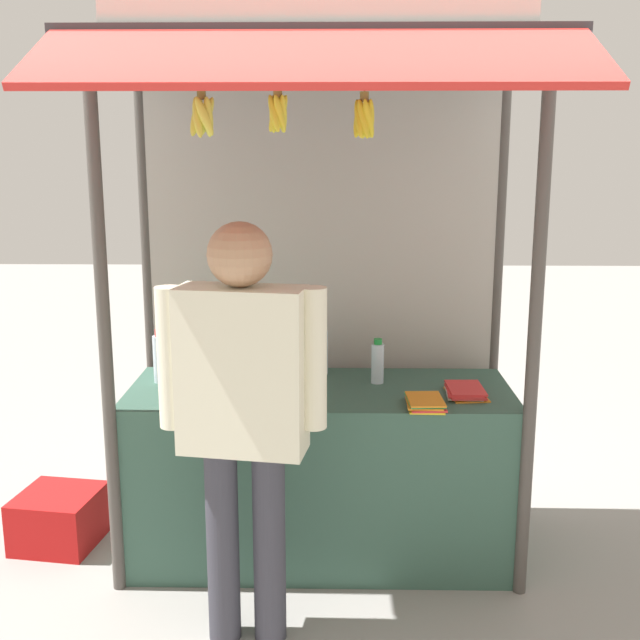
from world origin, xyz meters
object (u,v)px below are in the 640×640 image
water_bottle_center (279,348)px  magazine_stack_far_right (465,391)px  water_bottle_rear_center (321,351)px  vendor_person (243,398)px  water_bottle_mid_right (378,362)px  plastic_crate (59,518)px  banana_bunch_rightmost (364,118)px  banana_bunch_inner_right (278,113)px  water_bottle_front_right (161,358)px  banana_bunch_leftmost (203,116)px  water_bottle_back_right (168,345)px  magazine_stack_left (425,402)px

water_bottle_center → magazine_stack_far_right: 1.01m
water_bottle_rear_center → vendor_person: size_ratio=0.15×
water_bottle_center → vendor_person: bearing=-94.1°
water_bottle_mid_right → plastic_crate: 1.88m
water_bottle_center → water_bottle_mid_right: water_bottle_center is taller
vendor_person → water_bottle_mid_right: bearing=64.5°
water_bottle_center → magazine_stack_far_right: bearing=-22.6°
water_bottle_center → banana_bunch_rightmost: banana_bunch_rightmost is taller
water_bottle_center → banana_bunch_inner_right: bearing=-85.5°
water_bottle_center → vendor_person: size_ratio=0.16×
water_bottle_rear_center → water_bottle_center: bearing=171.2°
water_bottle_front_right → banana_bunch_leftmost: bearing=-58.7°
water_bottle_front_right → vendor_person: vendor_person is taller
water_bottle_rear_center → banana_bunch_inner_right: 1.41m
banana_bunch_inner_right → banana_bunch_leftmost: size_ratio=0.93×
water_bottle_front_right → water_bottle_back_right: bearing=90.5°
water_bottle_mid_right → plastic_crate: water_bottle_mid_right is taller
banana_bunch_rightmost → vendor_person: (-0.48, -0.28, -1.10)m
water_bottle_mid_right → banana_bunch_rightmost: size_ratio=0.76×
banana_bunch_leftmost → water_bottle_back_right: bearing=114.7°
water_bottle_mid_right → banana_bunch_leftmost: size_ratio=0.76×
vendor_person → water_bottle_back_right: bearing=125.9°
magazine_stack_left → plastic_crate: (-1.88, 0.33, -0.77)m
water_bottle_rear_center → banana_bunch_rightmost: 1.39m
vendor_person → plastic_crate: bearing=152.9°
water_bottle_back_right → banana_bunch_inner_right: banana_bunch_inner_right is taller
water_bottle_center → banana_bunch_inner_right: banana_bunch_inner_right is taller
water_bottle_mid_right → vendor_person: bearing=-124.7°
water_bottle_front_right → magazine_stack_far_right: water_bottle_front_right is taller
water_bottle_rear_center → banana_bunch_inner_right: bearing=-102.5°
banana_bunch_rightmost → vendor_person: 1.24m
banana_bunch_leftmost → banana_bunch_inner_right: bearing=0.0°
banana_bunch_inner_right → water_bottle_mid_right: bearing=51.6°
water_bottle_center → water_bottle_back_right: 0.59m
banana_bunch_rightmost → vendor_person: bearing=-150.2°
water_bottle_center → banana_bunch_inner_right: size_ratio=1.01×
water_bottle_rear_center → magazine_stack_far_right: size_ratio=0.96×
banana_bunch_rightmost → magazine_stack_far_right: bearing=36.0°
water_bottle_mid_right → water_bottle_rear_center: bearing=151.5°
magazine_stack_left → magazine_stack_far_right: (0.21, 0.18, -0.00)m
water_bottle_mid_right → plastic_crate: (-1.67, -0.05, -0.85)m
water_bottle_back_right → water_bottle_mid_right: water_bottle_back_right is taller
vendor_person → plastic_crate: size_ratio=4.44×
magazine_stack_far_right → banana_bunch_rightmost: bearing=-144.0°
water_bottle_center → water_bottle_front_right: water_bottle_center is taller
water_bottle_center → banana_bunch_leftmost: bearing=-107.8°
water_bottle_rear_center → magazine_stack_far_right: (0.71, -0.35, -0.10)m
water_bottle_center → banana_bunch_leftmost: banana_bunch_leftmost is taller
banana_bunch_inner_right → banana_bunch_leftmost: same height
water_bottle_front_right → banana_bunch_rightmost: size_ratio=0.90×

